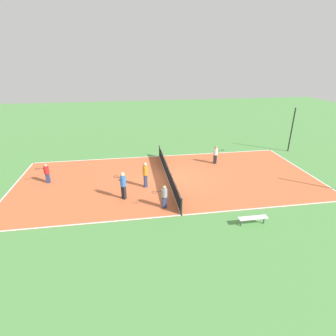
{
  "coord_description": "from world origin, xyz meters",
  "views": [
    {
      "loc": [
        17.6,
        -2.8,
        8.36
      ],
      "look_at": [
        0.0,
        0.0,
        0.9
      ],
      "focal_mm": 28.0,
      "sensor_mm": 36.0,
      "label": 1
    }
  ],
  "objects_px": {
    "player_near_blue": "(123,184)",
    "tennis_ball_left_sideline": "(90,164)",
    "tennis_ball_near_net": "(166,167)",
    "bench": "(253,218)",
    "fence_post_back_left": "(292,130)",
    "player_coach_red": "(47,172)",
    "tennis_net": "(168,172)",
    "tennis_ball_right_alley": "(173,177)",
    "player_far_white": "(216,154)",
    "tennis_ball_far_baseline": "(127,177)",
    "player_center_orange": "(145,173)",
    "player_baseline_gray": "(164,195)"
  },
  "relations": [
    {
      "from": "tennis_net",
      "to": "tennis_ball_far_baseline",
      "type": "height_order",
      "value": "tennis_net"
    },
    {
      "from": "tennis_ball_far_baseline",
      "to": "player_near_blue",
      "type": "bearing_deg",
      "value": -4.13
    },
    {
      "from": "player_center_orange",
      "to": "player_coach_red",
      "type": "relative_size",
      "value": 1.26
    },
    {
      "from": "bench",
      "to": "player_far_white",
      "type": "distance_m",
      "value": 9.02
    },
    {
      "from": "bench",
      "to": "player_near_blue",
      "type": "xyz_separation_m",
      "value": [
        -3.96,
        -6.89,
        0.71
      ]
    },
    {
      "from": "player_far_white",
      "to": "player_center_orange",
      "type": "bearing_deg",
      "value": -143.93
    },
    {
      "from": "tennis_ball_near_net",
      "to": "tennis_ball_left_sideline",
      "type": "relative_size",
      "value": 1.0
    },
    {
      "from": "player_baseline_gray",
      "to": "tennis_ball_near_net",
      "type": "bearing_deg",
      "value": -105.08
    },
    {
      "from": "player_center_orange",
      "to": "tennis_ball_right_alley",
      "type": "distance_m",
      "value": 2.7
    },
    {
      "from": "tennis_ball_far_baseline",
      "to": "player_center_orange",
      "type": "bearing_deg",
      "value": 34.47
    },
    {
      "from": "tennis_ball_right_alley",
      "to": "player_far_white",
      "type": "bearing_deg",
      "value": 118.8
    },
    {
      "from": "player_far_white",
      "to": "player_baseline_gray",
      "type": "bearing_deg",
      "value": -122.99
    },
    {
      "from": "tennis_net",
      "to": "player_baseline_gray",
      "type": "height_order",
      "value": "player_baseline_gray"
    },
    {
      "from": "tennis_ball_right_alley",
      "to": "player_near_blue",
      "type": "bearing_deg",
      "value": -53.04
    },
    {
      "from": "bench",
      "to": "player_coach_red",
      "type": "bearing_deg",
      "value": 149.61
    },
    {
      "from": "tennis_net",
      "to": "tennis_ball_near_net",
      "type": "relative_size",
      "value": 145.98
    },
    {
      "from": "tennis_net",
      "to": "tennis_ball_left_sideline",
      "type": "relative_size",
      "value": 145.98
    },
    {
      "from": "fence_post_back_left",
      "to": "tennis_ball_left_sideline",
      "type": "bearing_deg",
      "value": -88.37
    },
    {
      "from": "player_coach_red",
      "to": "tennis_ball_far_baseline",
      "type": "xyz_separation_m",
      "value": [
        -0.06,
        5.67,
        -0.79
      ]
    },
    {
      "from": "player_center_orange",
      "to": "fence_post_back_left",
      "type": "distance_m",
      "value": 15.45
    },
    {
      "from": "bench",
      "to": "player_baseline_gray",
      "type": "relative_size",
      "value": 1.1
    },
    {
      "from": "player_far_white",
      "to": "tennis_ball_far_baseline",
      "type": "bearing_deg",
      "value": -160.87
    },
    {
      "from": "tennis_ball_left_sideline",
      "to": "tennis_ball_far_baseline",
      "type": "bearing_deg",
      "value": 44.11
    },
    {
      "from": "bench",
      "to": "tennis_ball_left_sideline",
      "type": "bearing_deg",
      "value": 132.91
    },
    {
      "from": "player_near_blue",
      "to": "tennis_ball_right_alley",
      "type": "distance_m",
      "value": 4.7
    },
    {
      "from": "tennis_net",
      "to": "tennis_ball_left_sideline",
      "type": "bearing_deg",
      "value": -123.18
    },
    {
      "from": "player_coach_red",
      "to": "tennis_net",
      "type": "bearing_deg",
      "value": 176.57
    },
    {
      "from": "player_coach_red",
      "to": "tennis_ball_left_sideline",
      "type": "distance_m",
      "value": 4.23
    },
    {
      "from": "player_near_blue",
      "to": "player_coach_red",
      "type": "relative_size",
      "value": 1.27
    },
    {
      "from": "player_baseline_gray",
      "to": "bench",
      "type": "bearing_deg",
      "value": 145.67
    },
    {
      "from": "player_near_blue",
      "to": "tennis_ball_left_sideline",
      "type": "distance_m",
      "value": 7.22
    },
    {
      "from": "tennis_net",
      "to": "tennis_ball_far_baseline",
      "type": "relative_size",
      "value": 145.98
    },
    {
      "from": "tennis_ball_far_baseline",
      "to": "tennis_ball_left_sideline",
      "type": "bearing_deg",
      "value": -135.89
    },
    {
      "from": "tennis_net",
      "to": "tennis_ball_far_baseline",
      "type": "xyz_separation_m",
      "value": [
        -0.81,
        -3.03,
        -0.49
      ]
    },
    {
      "from": "player_baseline_gray",
      "to": "player_center_orange",
      "type": "bearing_deg",
      "value": -78.6
    },
    {
      "from": "tennis_ball_far_baseline",
      "to": "player_baseline_gray",
      "type": "bearing_deg",
      "value": 24.23
    },
    {
      "from": "player_center_orange",
      "to": "tennis_ball_far_baseline",
      "type": "height_order",
      "value": "player_center_orange"
    },
    {
      "from": "tennis_net",
      "to": "bench",
      "type": "xyz_separation_m",
      "value": [
        6.49,
        3.62,
        -0.16
      ]
    },
    {
      "from": "tennis_ball_right_alley",
      "to": "fence_post_back_left",
      "type": "bearing_deg",
      "value": 109.46
    },
    {
      "from": "bench",
      "to": "player_coach_red",
      "type": "relative_size",
      "value": 1.12
    },
    {
      "from": "tennis_ball_near_net",
      "to": "bench",
      "type": "bearing_deg",
      "value": 21.14
    },
    {
      "from": "bench",
      "to": "tennis_ball_left_sideline",
      "type": "height_order",
      "value": "bench"
    },
    {
      "from": "player_near_blue",
      "to": "tennis_ball_right_alley",
      "type": "xyz_separation_m",
      "value": [
        -2.76,
        3.67,
        -1.04
      ]
    },
    {
      "from": "player_baseline_gray",
      "to": "tennis_ball_right_alley",
      "type": "height_order",
      "value": "player_baseline_gray"
    },
    {
      "from": "bench",
      "to": "fence_post_back_left",
      "type": "xyz_separation_m",
      "value": [
        -11.03,
        8.99,
        1.71
      ]
    },
    {
      "from": "player_far_white",
      "to": "fence_post_back_left",
      "type": "distance_m",
      "value": 8.47
    },
    {
      "from": "tennis_ball_right_alley",
      "to": "tennis_net",
      "type": "bearing_deg",
      "value": -59.61
    },
    {
      "from": "tennis_ball_near_net",
      "to": "fence_post_back_left",
      "type": "relative_size",
      "value": 0.02
    },
    {
      "from": "tennis_ball_left_sideline",
      "to": "fence_post_back_left",
      "type": "distance_m",
      "value": 18.87
    },
    {
      "from": "bench",
      "to": "tennis_ball_right_alley",
      "type": "height_order",
      "value": "bench"
    }
  ]
}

